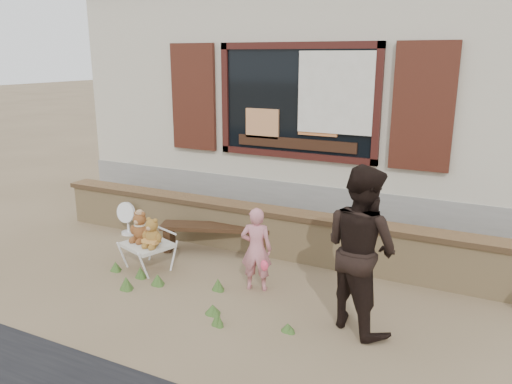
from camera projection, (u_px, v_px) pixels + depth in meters
The scene contains 11 objects.
ground at pixel (235, 281), 6.21m from camera, with size 80.00×80.00×0.00m, color brown.
shopfront at pixel (346, 94), 9.56m from camera, with size 8.04×5.13×4.00m.
brick_wall at pixel (269, 231), 6.99m from camera, with size 7.10×0.36×0.67m.
bench at pixel (216, 232), 7.07m from camera, with size 1.57×0.84×0.40m.
folding_chair at pixel (147, 246), 6.47m from camera, with size 0.72×0.67×0.36m.
teddy_bear_left at pixel (140, 226), 6.51m from camera, with size 0.30×0.26×0.41m, color brown, non-canonical shape.
teddy_bear_right at pixel (153, 232), 6.32m from camera, with size 0.28×0.25×0.39m, color brown, non-canonical shape.
child at pixel (256, 249), 5.86m from camera, with size 0.37×0.24×1.02m, color #D57F89.
adult at pixel (361, 249), 4.96m from camera, with size 0.83×0.65×1.71m, color black.
fan_left at pixel (128, 218), 7.77m from camera, with size 0.32×0.22×0.53m.
grass_tufts at pixel (172, 288), 5.88m from camera, with size 2.74×0.84×0.16m.
Camera 1 is at (2.76, -4.99, 2.71)m, focal length 35.00 mm.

